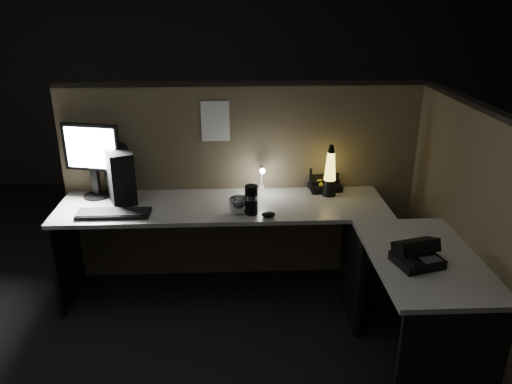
{
  "coord_description": "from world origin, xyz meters",
  "views": [
    {
      "loc": [
        -0.06,
        -2.62,
        2.11
      ],
      "look_at": [
        0.07,
        0.35,
        0.92
      ],
      "focal_mm": 35.0,
      "sensor_mm": 36.0,
      "label": 1
    }
  ],
  "objects_px": {
    "keyboard": "(114,214)",
    "desk_phone": "(416,254)",
    "pc_tower": "(119,174)",
    "lava_lamp": "(330,175)",
    "monitor": "(92,153)"
  },
  "relations": [
    {
      "from": "pc_tower",
      "to": "keyboard",
      "type": "bearing_deg",
      "value": -111.19
    },
    {
      "from": "desk_phone",
      "to": "keyboard",
      "type": "bearing_deg",
      "value": 143.14
    },
    {
      "from": "keyboard",
      "to": "lava_lamp",
      "type": "bearing_deg",
      "value": 11.53
    },
    {
      "from": "monitor",
      "to": "lava_lamp",
      "type": "relative_size",
      "value": 1.41
    },
    {
      "from": "keyboard",
      "to": "desk_phone",
      "type": "xyz_separation_m",
      "value": [
        1.79,
        -0.72,
        0.04
      ]
    },
    {
      "from": "monitor",
      "to": "keyboard",
      "type": "distance_m",
      "value": 0.51
    },
    {
      "from": "lava_lamp",
      "to": "keyboard",
      "type": "bearing_deg",
      "value": -169.15
    },
    {
      "from": "pc_tower",
      "to": "desk_phone",
      "type": "relative_size",
      "value": 1.32
    },
    {
      "from": "pc_tower",
      "to": "desk_phone",
      "type": "xyz_separation_m",
      "value": [
        1.8,
        -1.01,
        -0.13
      ]
    },
    {
      "from": "lava_lamp",
      "to": "desk_phone",
      "type": "height_order",
      "value": "lava_lamp"
    },
    {
      "from": "lava_lamp",
      "to": "desk_phone",
      "type": "relative_size",
      "value": 1.36
    },
    {
      "from": "pc_tower",
      "to": "monitor",
      "type": "xyz_separation_m",
      "value": [
        -0.19,
        0.06,
        0.14
      ]
    },
    {
      "from": "pc_tower",
      "to": "monitor",
      "type": "height_order",
      "value": "monitor"
    },
    {
      "from": "pc_tower",
      "to": "lava_lamp",
      "type": "height_order",
      "value": "lava_lamp"
    },
    {
      "from": "pc_tower",
      "to": "desk_phone",
      "type": "distance_m",
      "value": 2.06
    }
  ]
}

